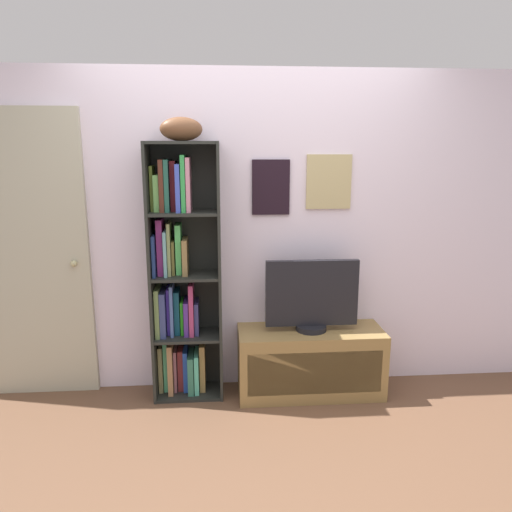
# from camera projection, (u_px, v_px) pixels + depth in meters

# --- Properties ---
(ground) EXTENTS (5.20, 5.20, 0.04)m
(ground) POSITION_uv_depth(u_px,v_px,m) (267.00, 478.00, 2.67)
(ground) COLOR brown
(back_wall) EXTENTS (4.80, 0.08, 2.31)m
(back_wall) POSITION_uv_depth(u_px,v_px,m) (253.00, 234.00, 3.52)
(back_wall) COLOR silver
(back_wall) RESTS_ON ground
(bookshelf) EXTENTS (0.49, 0.29, 1.81)m
(bookshelf) POSITION_uv_depth(u_px,v_px,m) (180.00, 281.00, 3.41)
(bookshelf) COLOR #242622
(bookshelf) RESTS_ON ground
(football) EXTENTS (0.32, 0.24, 0.16)m
(football) POSITION_uv_depth(u_px,v_px,m) (181.00, 129.00, 3.15)
(football) COLOR brown
(football) RESTS_ON bookshelf
(tv_stand) EXTENTS (1.05, 0.39, 0.49)m
(tv_stand) POSITION_uv_depth(u_px,v_px,m) (310.00, 362.00, 3.52)
(tv_stand) COLOR olive
(tv_stand) RESTS_ON ground
(television) EXTENTS (0.66, 0.22, 0.52)m
(television) POSITION_uv_depth(u_px,v_px,m) (312.00, 297.00, 3.42)
(television) COLOR black
(television) RESTS_ON tv_stand
(door) EXTENTS (0.84, 0.09, 2.04)m
(door) POSITION_uv_depth(u_px,v_px,m) (28.00, 258.00, 3.38)
(door) COLOR #B0AC94
(door) RESTS_ON ground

